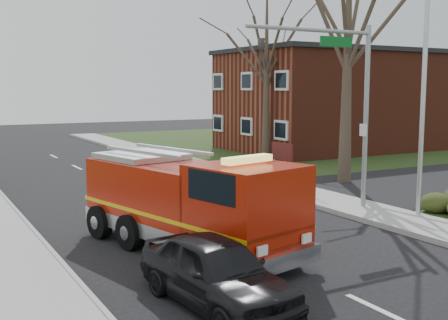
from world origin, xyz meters
TOP-DOWN VIEW (x-y plane):
  - ground at (0.00, 0.00)m, footprint 120.00×120.00m
  - sidewalk_right at (6.20, 0.00)m, footprint 2.40×80.00m
  - sidewalk_left at (-6.20, 0.00)m, footprint 2.40×80.00m
  - brick_building at (19.00, 18.00)m, footprint 15.40×10.40m
  - health_center_sign at (10.50, 12.50)m, footprint 0.12×2.00m
  - bare_tree_near at (9.50, 6.00)m, footprint 6.00×6.00m
  - bare_tree_far at (11.00, 15.00)m, footprint 5.25×5.25m
  - traffic_signal_mast at (5.21, 1.50)m, footprint 5.29×0.18m
  - streetlight_pole at (7.14, -0.50)m, footprint 1.48×0.16m
  - fire_engine at (-1.53, -0.20)m, footprint 4.08×7.53m
  - parked_car_maroon at (-2.80, -4.09)m, footprint 2.12×4.47m

SIDE VIEW (x-z plane):
  - ground at x=0.00m, z-range 0.00..0.00m
  - sidewalk_right at x=6.20m, z-range 0.00..0.15m
  - sidewalk_left at x=-6.20m, z-range 0.00..0.15m
  - parked_car_maroon at x=-2.80m, z-range 0.00..1.48m
  - health_center_sign at x=10.50m, z-range 0.18..1.58m
  - fire_engine at x=-1.53m, z-range -0.14..2.75m
  - brick_building at x=19.00m, z-range 0.03..7.28m
  - streetlight_pole at x=7.14m, z-range 0.35..8.75m
  - traffic_signal_mast at x=5.21m, z-range 1.31..8.11m
  - bare_tree_far at x=11.00m, z-range 1.24..11.74m
  - bare_tree_near at x=9.50m, z-range 1.41..13.41m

